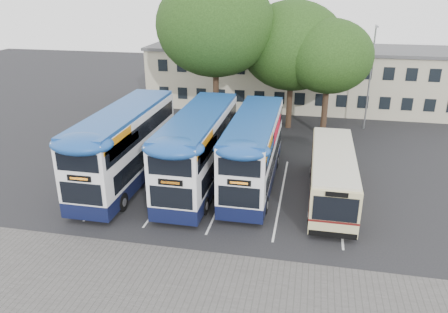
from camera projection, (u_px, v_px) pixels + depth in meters
ground at (278, 238)px, 22.63m from camera, size 120.00×120.00×0.00m
paving_strip at (221, 295)px, 18.45m from camera, size 40.00×6.00×0.01m
bay_lines at (226, 190)px, 27.88m from camera, size 14.12×11.00×0.01m
depot_building at (302, 76)px, 46.03m from camera, size 32.40×8.40×6.20m
lamp_post at (371, 73)px, 37.81m from camera, size 0.25×1.05×9.06m
tree_left at (215, 26)px, 35.50m from camera, size 9.73×9.73×13.23m
tree_mid at (293, 46)px, 37.31m from camera, size 8.92×8.92×11.11m
tree_right at (329, 57)px, 35.18m from camera, size 7.04×7.04×9.80m
bus_dd_left at (126, 143)px, 28.11m from camera, size 2.85×11.76×4.90m
bus_dd_mid at (199, 146)px, 27.68m from camera, size 2.80×11.56×4.82m
bus_dd_right at (254, 148)px, 27.70m from camera, size 2.69×11.08×4.62m
bus_single at (332, 172)px, 26.23m from camera, size 2.56×10.05×3.00m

